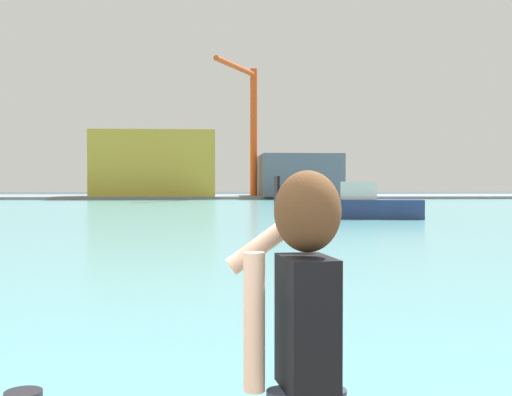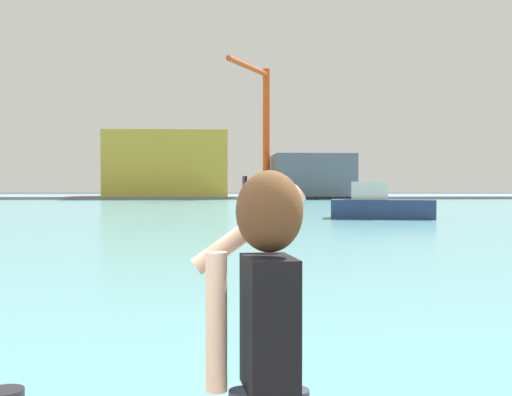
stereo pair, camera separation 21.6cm
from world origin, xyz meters
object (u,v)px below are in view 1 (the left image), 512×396
object	(u,v)px
person_photographer	(304,332)
boat_moored	(368,205)
port_crane	(249,116)
warehouse_right	(298,175)
warehouse_left	(155,164)

from	to	relation	value
person_photographer	boat_moored	world-z (taller)	boat_moored
boat_moored	port_crane	size ratio (longest dim) A/B	0.36
warehouse_right	boat_moored	bearing A→B (deg)	-93.03
person_photographer	warehouse_left	distance (m)	86.55
warehouse_left	port_crane	bearing A→B (deg)	-3.74
person_photographer	warehouse_right	bearing A→B (deg)	-14.90
person_photographer	port_crane	world-z (taller)	port_crane
person_photographer	boat_moored	distance (m)	36.59
boat_moored	warehouse_right	distance (m)	52.05
boat_moored	port_crane	distance (m)	51.08
person_photographer	boat_moored	xyz separation A→B (m)	(9.07, 35.44, -0.71)
person_photographer	warehouse_left	world-z (taller)	warehouse_left
warehouse_left	warehouse_right	size ratio (longest dim) A/B	1.28
warehouse_right	port_crane	world-z (taller)	port_crane
warehouse_left	warehouse_right	world-z (taller)	warehouse_left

